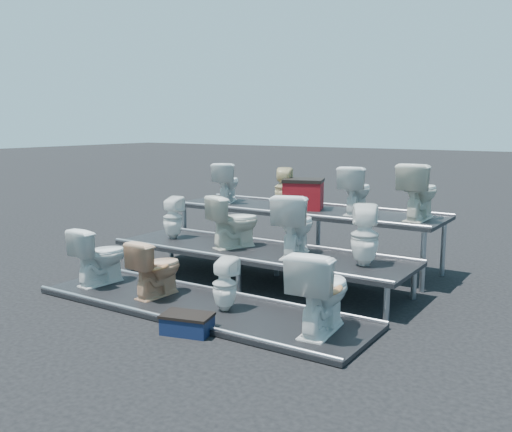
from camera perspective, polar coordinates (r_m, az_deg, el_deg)
The scene contains 18 objects.
ground at distance 7.81m, azimuth 0.26°, elevation -6.76°, with size 80.00×80.00×0.00m, color black.
tier_front at distance 6.79m, azimuth -5.75°, elevation -9.04°, with size 4.20×1.20×0.06m, color black.
tier_mid at distance 7.74m, azimuth 0.26°, elevation -5.13°, with size 4.20×1.20×0.46m, color black.
tier_back at distance 8.80m, azimuth 4.84°, elevation -2.07°, with size 4.20×1.20×0.86m, color black.
toilet_0 at distance 7.78m, azimuth -15.34°, elevation -3.82°, with size 0.42×0.74×0.76m, color white.
toilet_1 at distance 7.09m, azimuth -9.94°, elevation -5.11°, with size 0.39×0.69×0.70m, color tan.
toilet_2 at distance 6.47m, azimuth -3.14°, elevation -6.83°, with size 0.27×0.28×0.61m, color white.
toilet_3 at distance 5.83m, azimuth 6.51°, elevation -7.40°, with size 0.48×0.84×0.86m, color white.
toilet_4 at distance 8.53m, azimuth -8.33°, elevation -0.16°, with size 0.28×0.29×0.62m, color white.
toilet_5 at distance 7.84m, azimuth -2.20°, elevation -0.53°, with size 0.41×0.71×0.73m, color silver.
toilet_6 at distance 7.33m, azimuth 3.87°, elevation -0.86°, with size 0.46×0.80×0.82m, color white.
toilet_7 at distance 6.93m, azimuth 10.82°, elevation -1.93°, with size 0.33×0.34×0.74m, color white.
toilet_8 at distance 9.45m, azimuth -2.93°, elevation 3.39°, with size 0.37×0.64×0.66m, color white.
toilet_9 at distance 8.86m, azimuth 2.77°, elevation 2.86°, with size 0.28×0.28×0.61m, color beige.
toilet_10 at distance 8.32m, azimuth 9.94°, elevation 2.60°, with size 0.39×0.68×0.70m, color white.
toilet_11 at distance 8.01m, azimuth 15.98°, elevation 2.39°, with size 0.43×0.76×0.77m, color silver.
red_crate at distance 8.70m, azimuth 4.75°, elevation 2.05°, with size 0.57×0.46×0.41m, color maroon.
step_stool at distance 6.05m, azimuth -6.89°, elevation -10.77°, with size 0.50×0.30×0.18m, color #0E1834.
Camera 1 is at (4.05, -6.31, 2.16)m, focal length 40.00 mm.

